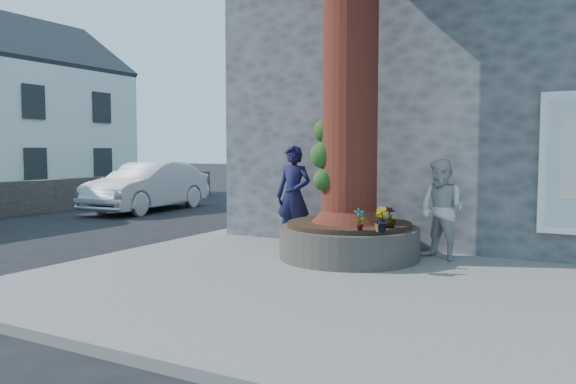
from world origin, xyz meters
The scene contains 14 objects.
ground centered at (0.00, 0.00, 0.00)m, with size 120.00×120.00×0.00m, color black.
pavement centered at (1.50, 1.00, 0.06)m, with size 9.00×8.00×0.12m, color slate.
yellow_line centered at (-3.05, 1.00, 0.00)m, with size 0.10×30.00×0.01m, color yellow.
stone_shop centered at (2.50, 7.20, 3.16)m, with size 10.30×8.30×6.30m.
planter centered at (0.80, 2.00, 0.41)m, with size 2.30×2.30×0.60m.
cottage_far centered at (-16.50, 8.00, 3.79)m, with size 7.30×7.40×8.75m.
man centered at (-0.57, 2.61, 1.06)m, with size 0.68×0.45×1.87m, color #131233.
woman centered at (2.17, 2.61, 0.94)m, with size 0.79×0.62×1.64m, color beige.
shopping_bag centered at (-0.42, 2.54, 0.26)m, with size 0.20×0.12×0.28m, color white.
car_silver centered at (-8.02, 6.76, 0.77)m, with size 1.62×4.65×1.53m, color #B4B6BC.
plant_a centered at (1.32, 1.15, 0.88)m, with size 0.17×0.12×0.33m, color gray.
plant_b centered at (1.65, 1.15, 0.90)m, with size 0.20×0.20×0.37m, color gray.
plant_c centered at (1.63, 1.62, 0.89)m, with size 0.19×0.19×0.33m, color gray.
plant_d centered at (1.65, 1.15, 0.86)m, with size 0.26×0.23×0.29m, color gray.
Camera 1 is at (4.36, -6.53, 1.89)m, focal length 35.00 mm.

